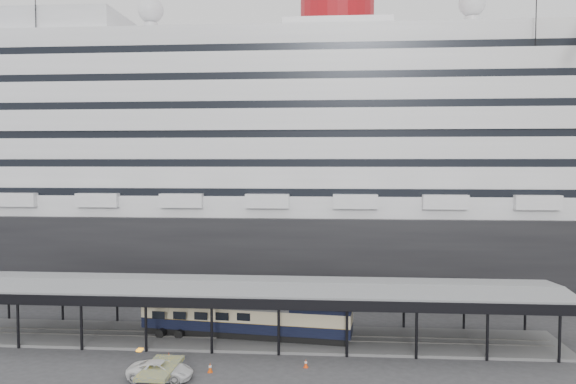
{
  "coord_description": "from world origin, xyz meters",
  "views": [
    {
      "loc": [
        7.32,
        -45.87,
        16.39
      ],
      "look_at": [
        3.13,
        8.0,
        13.55
      ],
      "focal_mm": 35.0,
      "sensor_mm": 36.0,
      "label": 1
    }
  ],
  "objects": [
    {
      "name": "cruise_ship",
      "position": [
        0.05,
        32.0,
        18.35
      ],
      "size": [
        130.0,
        30.0,
        43.9
      ],
      "color": "black",
      "rests_on": "ground"
    },
    {
      "name": "port_truck",
      "position": [
        -5.53,
        -5.11,
        0.68
      ],
      "size": [
        4.96,
        2.39,
        1.36
      ],
      "primitive_type": "imported",
      "rotation": [
        0.0,
        0.0,
        1.54
      ],
      "color": "white",
      "rests_on": "ground"
    },
    {
      "name": "traffic_cone_mid",
      "position": [
        -2.09,
        -3.43,
        0.38
      ],
      "size": [
        0.44,
        0.44,
        0.76
      ],
      "rotation": [
        0.0,
        0.0,
        0.14
      ],
      "color": "#D8490C",
      "rests_on": "ground"
    },
    {
      "name": "pullman_carriage",
      "position": [
        -0.58,
        5.0,
        2.37
      ],
      "size": [
        19.83,
        4.93,
        19.31
      ],
      "rotation": [
        0.0,
        0.0,
        -0.12
      ],
      "color": "black",
      "rests_on": "ground"
    },
    {
      "name": "traffic_cone_right",
      "position": [
        5.33,
        -1.82,
        0.34
      ],
      "size": [
        0.44,
        0.44,
        0.68
      ],
      "rotation": [
        0.0,
        0.0,
        -0.29
      ],
      "color": "#F7470D",
      "rests_on": "ground"
    },
    {
      "name": "traffic_cone_left",
      "position": [
        -6.05,
        -1.18,
        0.35
      ],
      "size": [
        0.48,
        0.48,
        0.71
      ],
      "rotation": [
        0.0,
        0.0,
        -0.42
      ],
      "color": "red",
      "rests_on": "ground"
    },
    {
      "name": "ground",
      "position": [
        0.0,
        0.0,
        0.0
      ],
      "size": [
        200.0,
        200.0,
        0.0
      ],
      "primitive_type": "plane",
      "color": "#353537",
      "rests_on": "ground"
    },
    {
      "name": "platform_canopy",
      "position": [
        0.0,
        5.0,
        2.36
      ],
      "size": [
        56.0,
        9.18,
        5.3
      ],
      "color": "slate",
      "rests_on": "ground"
    }
  ]
}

